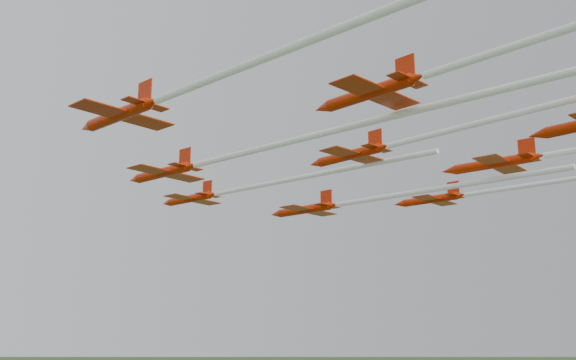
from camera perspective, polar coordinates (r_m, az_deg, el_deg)
jet_lead at (r=87.70m, az=-4.66°, el=-0.89°), size 15.62×44.27×2.68m
jet_row2_left at (r=63.54m, az=-2.58°, el=2.77°), size 19.21×58.82×2.74m
jet_row2_right at (r=87.94m, az=5.64°, el=-1.98°), size 14.57×43.26×2.90m
jet_row3_left at (r=47.71m, az=-6.37°, el=9.11°), size 15.96×52.94×2.67m
jet_row3_mid at (r=62.77m, az=17.32°, el=5.05°), size 15.06×63.66×2.66m
jet_row3_right at (r=89.26m, az=22.83°, el=-0.09°), size 20.67×65.97×2.70m
jet_row4_left at (r=45.79m, az=19.67°, el=11.23°), size 13.09×51.83×2.55m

